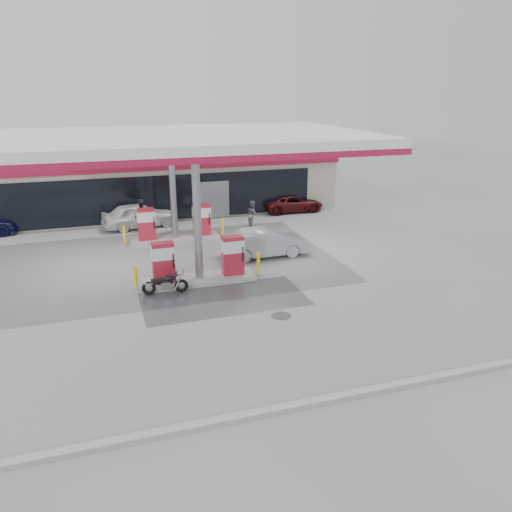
{
  "coord_description": "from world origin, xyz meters",
  "views": [
    {
      "loc": [
        -3.61,
        -16.52,
        7.45
      ],
      "look_at": [
        2.07,
        1.0,
        1.2
      ],
      "focal_mm": 35.0,
      "sensor_mm": 36.0,
      "label": 1
    }
  ],
  "objects_px": {
    "parked_motorcycle": "(166,284)",
    "hatchback_silver": "(265,243)",
    "biker_walking": "(142,216)",
    "pump_island_far": "(175,227)",
    "attendant": "(253,214)",
    "parked_car_right": "(293,203)",
    "pump_island_near": "(199,265)",
    "sedan_white": "(140,215)"
  },
  "relations": [
    {
      "from": "biker_walking",
      "to": "hatchback_silver",
      "type": "bearing_deg",
      "value": -93.66
    },
    {
      "from": "parked_motorcycle",
      "to": "biker_walking",
      "type": "relative_size",
      "value": 1.04
    },
    {
      "from": "pump_island_far",
      "to": "attendant",
      "type": "xyz_separation_m",
      "value": [
        4.46,
        1.0,
        0.08
      ]
    },
    {
      "from": "attendant",
      "to": "hatchback_silver",
      "type": "height_order",
      "value": "attendant"
    },
    {
      "from": "parked_car_right",
      "to": "biker_walking",
      "type": "xyz_separation_m",
      "value": [
        -9.49,
        -1.8,
        0.31
      ]
    },
    {
      "from": "pump_island_far",
      "to": "hatchback_silver",
      "type": "distance_m",
      "value": 5.19
    },
    {
      "from": "pump_island_far",
      "to": "attendant",
      "type": "bearing_deg",
      "value": 12.63
    },
    {
      "from": "parked_motorcycle",
      "to": "biker_walking",
      "type": "distance_m",
      "value": 9.01
    },
    {
      "from": "parked_motorcycle",
      "to": "hatchback_silver",
      "type": "distance_m",
      "value": 5.83
    },
    {
      "from": "parked_motorcycle",
      "to": "sedan_white",
      "type": "bearing_deg",
      "value": 95.88
    },
    {
      "from": "pump_island_far",
      "to": "sedan_white",
      "type": "relative_size",
      "value": 1.26
    },
    {
      "from": "hatchback_silver",
      "to": "biker_walking",
      "type": "distance_m",
      "value": 7.78
    },
    {
      "from": "sedan_white",
      "to": "biker_walking",
      "type": "relative_size",
      "value": 2.42
    },
    {
      "from": "sedan_white",
      "to": "attendant",
      "type": "height_order",
      "value": "attendant"
    },
    {
      "from": "parked_motorcycle",
      "to": "hatchback_silver",
      "type": "bearing_deg",
      "value": 36.87
    },
    {
      "from": "attendant",
      "to": "parked_car_right",
      "type": "relative_size",
      "value": 0.41
    },
    {
      "from": "hatchback_silver",
      "to": "pump_island_far",
      "type": "bearing_deg",
      "value": 42.05
    },
    {
      "from": "attendant",
      "to": "biker_walking",
      "type": "xyz_separation_m",
      "value": [
        -5.88,
        1.2,
        0.06
      ]
    },
    {
      "from": "sedan_white",
      "to": "hatchback_silver",
      "type": "distance_m",
      "value": 8.54
    },
    {
      "from": "pump_island_far",
      "to": "sedan_white",
      "type": "height_order",
      "value": "pump_island_far"
    },
    {
      "from": "sedan_white",
      "to": "parked_car_right",
      "type": "relative_size",
      "value": 1.07
    },
    {
      "from": "pump_island_near",
      "to": "pump_island_far",
      "type": "bearing_deg",
      "value": 90.0
    },
    {
      "from": "pump_island_near",
      "to": "pump_island_far",
      "type": "height_order",
      "value": "same"
    },
    {
      "from": "sedan_white",
      "to": "hatchback_silver",
      "type": "xyz_separation_m",
      "value": [
        5.0,
        -6.93,
        -0.04
      ]
    },
    {
      "from": "pump_island_near",
      "to": "pump_island_far",
      "type": "xyz_separation_m",
      "value": [
        0.0,
        6.0,
        0.0
      ]
    },
    {
      "from": "pump_island_near",
      "to": "attendant",
      "type": "height_order",
      "value": "pump_island_near"
    },
    {
      "from": "pump_island_far",
      "to": "sedan_white",
      "type": "bearing_deg",
      "value": 114.99
    },
    {
      "from": "sedan_white",
      "to": "biker_walking",
      "type": "xyz_separation_m",
      "value": [
        0.05,
        -0.93,
        0.15
      ]
    },
    {
      "from": "hatchback_silver",
      "to": "parked_motorcycle",
      "type": "bearing_deg",
      "value": 120.11
    },
    {
      "from": "pump_island_near",
      "to": "sedan_white",
      "type": "bearing_deg",
      "value": 99.08
    },
    {
      "from": "hatchback_silver",
      "to": "sedan_white",
      "type": "bearing_deg",
      "value": 34.9
    },
    {
      "from": "pump_island_near",
      "to": "pump_island_far",
      "type": "relative_size",
      "value": 1.0
    },
    {
      "from": "attendant",
      "to": "sedan_white",
      "type": "bearing_deg",
      "value": 76.01
    },
    {
      "from": "attendant",
      "to": "parked_car_right",
      "type": "height_order",
      "value": "attendant"
    },
    {
      "from": "pump_island_near",
      "to": "parked_motorcycle",
      "type": "distance_m",
      "value": 1.69
    },
    {
      "from": "pump_island_far",
      "to": "hatchback_silver",
      "type": "relative_size",
      "value": 1.3
    },
    {
      "from": "pump_island_far",
      "to": "parked_car_right",
      "type": "bearing_deg",
      "value": 26.36
    },
    {
      "from": "attendant",
      "to": "hatchback_silver",
      "type": "distance_m",
      "value": 4.89
    },
    {
      "from": "parked_motorcycle",
      "to": "hatchback_silver",
      "type": "xyz_separation_m",
      "value": [
        4.99,
        3.0,
        0.25
      ]
    },
    {
      "from": "parked_motorcycle",
      "to": "parked_car_right",
      "type": "height_order",
      "value": "parked_car_right"
    },
    {
      "from": "parked_motorcycle",
      "to": "hatchback_silver",
      "type": "relative_size",
      "value": 0.44
    },
    {
      "from": "parked_motorcycle",
      "to": "biker_walking",
      "type": "height_order",
      "value": "biker_walking"
    }
  ]
}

